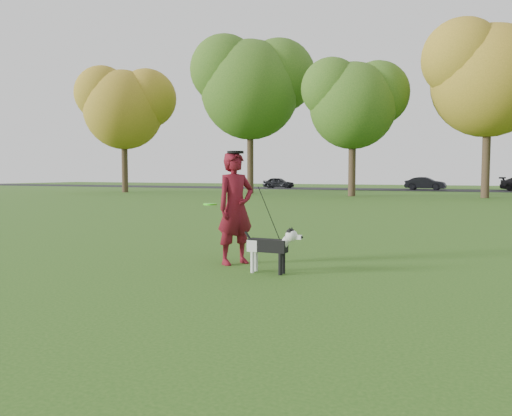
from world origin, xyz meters
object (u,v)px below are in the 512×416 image
at_px(car_mid, 425,183).
at_px(man, 236,208).
at_px(car_left, 279,183).
at_px(dog, 272,245).

bearing_deg(car_mid, man, -173.65).
bearing_deg(car_left, man, -160.62).
relative_size(man, dog, 1.98).
bearing_deg(dog, man, 149.60).
bearing_deg(car_mid, car_left, 95.83).
height_order(dog, car_mid, car_mid).
distance_m(man, car_mid, 39.66).
height_order(car_left, car_mid, car_mid).
bearing_deg(man, car_left, 50.71).
distance_m(car_left, car_mid, 14.11).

